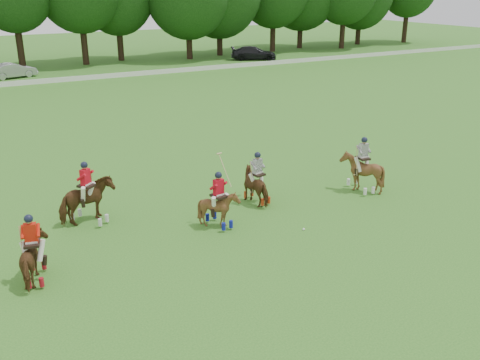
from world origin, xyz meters
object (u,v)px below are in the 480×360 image
polo_red_a (34,258)px  polo_stripe_a (257,185)px  polo_red_b (88,201)px  polo_stripe_b (362,172)px  car_right (254,53)px  polo_red_c (219,208)px  car_mid (13,71)px  polo_ball (304,229)px

polo_red_a → polo_stripe_a: 9.23m
polo_red_b → polo_stripe_b: polo_red_b is taller
polo_red_b → polo_stripe_b: bearing=-12.2°
car_right → polo_red_b: size_ratio=2.19×
polo_red_b → polo_red_c: size_ratio=0.90×
polo_red_b → polo_stripe_b: (11.13, -2.40, -0.00)m
car_mid → polo_red_c: size_ratio=1.61×
car_right → polo_ball: (-21.87, -40.77, -0.72)m
car_right → car_mid: bearing=114.9°
polo_red_a → polo_stripe_a: (9.00, 2.06, -0.01)m
polo_red_a → polo_stripe_a: polo_red_a is taller
polo_red_b → polo_ball: 8.05m
car_right → polo_stripe_a: bearing=174.6°
polo_stripe_a → polo_stripe_b: polo_stripe_b is taller
polo_stripe_a → car_right: bearing=59.7°
polo_red_b → polo_ball: size_ratio=26.83×
car_mid → car_right: bearing=-105.8°
car_right → polo_stripe_b: (-17.38, -38.70, 0.11)m
polo_stripe_b → car_mid: bearing=103.3°
car_mid → polo_ball: bearing=170.7°
polo_stripe_b → car_right: bearing=65.8°
polo_red_a → polo_stripe_b: polo_stripe_b is taller
car_right → polo_stripe_a: size_ratio=2.45×
polo_red_a → polo_ball: (9.11, -1.07, -0.73)m
car_mid → polo_red_a: (-4.48, -39.70, 0.06)m
car_mid → polo_red_b: (-2.01, -36.30, 0.17)m
polo_red_c → polo_ball: polo_red_c is taller
car_right → polo_red_c: size_ratio=1.98×
car_right → polo_ball: car_right is taller
polo_red_b → polo_stripe_a: size_ratio=1.12×
polo_stripe_b → polo_ball: polo_stripe_b is taller
polo_red_b → car_mid: bearing=86.8°
car_mid → polo_stripe_b: bearing=177.5°
polo_stripe_b → polo_red_b: bearing=167.8°
polo_red_a → polo_red_c: size_ratio=0.81×
polo_red_a → polo_ball: bearing=-6.7°
car_mid → polo_red_b: 36.35m
polo_red_c → polo_red_b: bearing=147.3°
polo_red_a → polo_stripe_a: size_ratio=1.01×
car_right → polo_red_a: (-30.98, -39.70, 0.01)m
polo_red_b → polo_stripe_a: 6.67m
polo_red_b → polo_red_a: bearing=-126.0°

